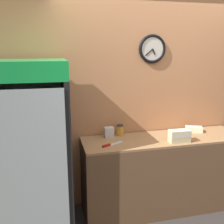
{
  "coord_description": "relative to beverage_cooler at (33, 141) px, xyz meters",
  "views": [
    {
      "loc": [
        -1.31,
        -1.9,
        1.97
      ],
      "look_at": [
        -0.65,
        0.83,
        1.28
      ],
      "focal_mm": 42.0,
      "sensor_mm": 36.0,
      "label": 1
    }
  ],
  "objects": [
    {
      "name": "sandwich_stack_bottom",
      "position": [
        1.61,
        -0.15,
        -0.06
      ],
      "size": [
        0.24,
        0.12,
        0.07
      ],
      "color": "beige",
      "rests_on": "prep_counter"
    },
    {
      "name": "napkin_dispenser",
      "position": [
        0.87,
        0.21,
        -0.03
      ],
      "size": [
        0.11,
        0.09,
        0.12
      ],
      "color": "silver",
      "rests_on": "prep_counter"
    },
    {
      "name": "condiment_jar",
      "position": [
        1.01,
        0.24,
        -0.03
      ],
      "size": [
        0.09,
        0.09,
        0.13
      ],
      "color": "gold",
      "rests_on": "prep_counter"
    },
    {
      "name": "sandwich_flat_left",
      "position": [
        1.97,
        0.15,
        -0.06
      ],
      "size": [
        0.23,
        0.18,
        0.07
      ],
      "color": "beige",
      "rests_on": "prep_counter"
    },
    {
      "name": "prep_counter",
      "position": [
        1.51,
        0.03,
        -0.56
      ],
      "size": [
        1.97,
        0.56,
        0.93
      ],
      "color": "brown",
      "rests_on": "ground_plane"
    },
    {
      "name": "wall_back",
      "position": [
        1.51,
        0.36,
        0.33
      ],
      "size": [
        5.2,
        0.09,
        2.7
      ],
      "color": "tan",
      "rests_on": "ground_plane"
    },
    {
      "name": "beverage_cooler",
      "position": [
        0.0,
        0.0,
        0.0
      ],
      "size": [
        0.75,
        0.71,
        1.86
      ],
      "color": "black",
      "rests_on": "ground_plane"
    },
    {
      "name": "chefs_knife",
      "position": [
        0.81,
        -0.07,
        -0.09
      ],
      "size": [
        0.27,
        0.16,
        0.02
      ],
      "color": "silver",
      "rests_on": "prep_counter"
    },
    {
      "name": "sandwich_stack_middle",
      "position": [
        1.61,
        -0.15,
        0.01
      ],
      "size": [
        0.24,
        0.13,
        0.07
      ],
      "color": "beige",
      "rests_on": "sandwich_stack_bottom"
    }
  ]
}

